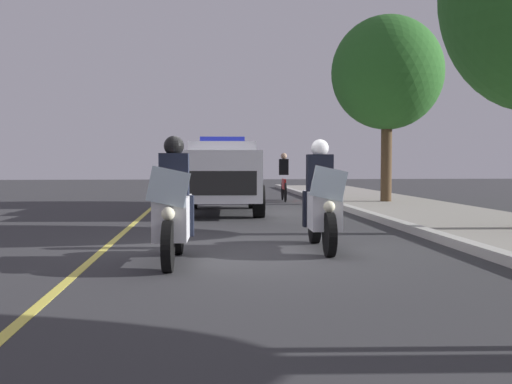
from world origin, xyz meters
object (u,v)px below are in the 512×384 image
object	(u,v)px
police_motorcycle_lead_left	(173,211)
tree_far_back	(387,73)
cyclist_background	(284,177)
police_motorcycle_lead_right	(321,205)
police_suv	(222,173)

from	to	relation	value
police_motorcycle_lead_left	tree_far_back	size ratio (longest dim) A/B	0.36
tree_far_back	police_motorcycle_lead_left	bearing A→B (deg)	-29.82
police_motorcycle_lead_left	cyclist_background	xyz separation A→B (m)	(-12.91, 3.21, 0.14)
tree_far_back	cyclist_background	bearing A→B (deg)	-121.63
police_motorcycle_lead_left	cyclist_background	size ratio (longest dim) A/B	1.22
police_motorcycle_lead_left	police_motorcycle_lead_right	xyz separation A→B (m)	(-1.04, 2.24, 0.00)
police_motorcycle_lead_right	police_suv	world-z (taller)	police_suv
police_motorcycle_lead_right	tree_far_back	bearing A→B (deg)	157.76
police_motorcycle_lead_left	tree_far_back	distance (m)	13.16
police_motorcycle_lead_left	police_motorcycle_lead_right	world-z (taller)	same
police_suv	police_motorcycle_lead_left	bearing A→B (deg)	-6.40
police_motorcycle_lead_right	police_suv	size ratio (longest dim) A/B	0.43
police_suv	cyclist_background	size ratio (longest dim) A/B	2.82
police_suv	cyclist_background	xyz separation A→B (m)	(-4.76, 2.30, -0.22)
police_motorcycle_lead_left	police_suv	distance (m)	8.21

